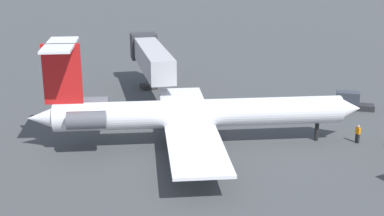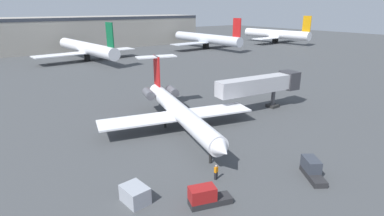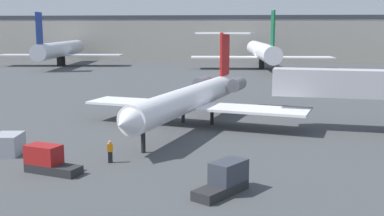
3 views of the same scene
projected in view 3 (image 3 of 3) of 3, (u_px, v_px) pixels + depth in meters
The scene contains 10 objects.
ground_plane at pixel (184, 133), 45.49m from camera, with size 400.00×400.00×0.10m, color #424447.
regional_jet at pixel (194, 96), 48.63m from camera, with size 23.32×29.01×9.31m.
jet_bridge at pixel (373, 85), 45.08m from camera, with size 16.78×5.02×6.24m.
ground_crew_marshaller at pixel (110, 151), 35.33m from camera, with size 0.45×0.34×1.69m.
baggage_tug_lead at pixel (225, 179), 28.93m from camera, with size 3.37×4.11×1.90m.
baggage_tug_trailing at pixel (48, 161), 32.99m from camera, with size 4.24×2.55×1.90m.
cargo_container_uld at pixel (8, 144), 37.67m from camera, with size 2.19×2.77×1.63m.
terminal_building at pixel (228, 38), 148.95m from camera, with size 146.23×21.29×13.37m.
parked_airliner_west_mid at pixel (60, 50), 123.48m from camera, with size 31.86×37.56×13.22m.
parked_airliner_centre at pixel (262, 51), 114.32m from camera, with size 34.17×40.41×13.23m.
Camera 3 is at (5.68, -44.09, 9.90)m, focal length 44.84 mm.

